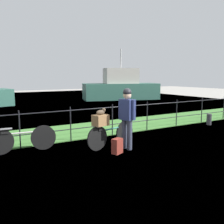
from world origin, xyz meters
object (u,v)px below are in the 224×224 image
object	(u,v)px
terrier_dog	(101,112)
cyclist_person	(127,113)
mooring_bollard	(209,119)
backpack_on_paving	(117,146)
wooden_crate	(100,120)
bicycle_parked	(22,139)
bicycle_main	(111,135)
moored_boat_near	(121,88)

from	to	relation	value
terrier_dog	cyclist_person	distance (m)	0.71
terrier_dog	mooring_bollard	distance (m)	5.58
cyclist_person	mooring_bollard	distance (m)	5.02
backpack_on_paving	mooring_bollard	distance (m)	5.45
mooring_bollard	wooden_crate	bearing A→B (deg)	-172.06
cyclist_person	bicycle_parked	distance (m)	2.88
bicycle_main	wooden_crate	bearing A→B (deg)	-167.03
mooring_bollard	moored_boat_near	xyz separation A→B (m)	(2.95, 11.24, 0.75)
backpack_on_paving	bicycle_main	bearing A→B (deg)	-128.85
wooden_crate	terrier_dog	world-z (taller)	terrier_dog
mooring_bollard	backpack_on_paving	bearing A→B (deg)	-166.20
bicycle_main	mooring_bollard	size ratio (longest dim) A/B	3.80
bicycle_main	cyclist_person	world-z (taller)	cyclist_person
mooring_bollard	moored_boat_near	bearing A→B (deg)	75.30
backpack_on_paving	bicycle_parked	size ratio (longest dim) A/B	0.23
backpack_on_paving	mooring_bollard	bearing A→B (deg)	171.66
terrier_dog	moored_boat_near	distance (m)	14.66
wooden_crate	moored_boat_near	bearing A→B (deg)	54.89
mooring_bollard	bicycle_parked	bearing A→B (deg)	179.21
bicycle_main	backpack_on_paving	distance (m)	0.67
backpack_on_paving	moored_boat_near	bearing A→B (deg)	-145.44
terrier_dog	mooring_bollard	xyz separation A→B (m)	(5.47, 0.76, -0.82)
wooden_crate	bicycle_parked	world-z (taller)	wooden_crate
backpack_on_paving	bicycle_parked	bearing A→B (deg)	-55.92
cyclist_person	moored_boat_near	xyz separation A→B (m)	(7.79, 12.32, -0.03)
cyclist_person	bicycle_main	bearing A→B (deg)	123.54
backpack_on_paving	mooring_bollard	size ratio (longest dim) A/B	0.89
wooden_crate	terrier_dog	bearing A→B (deg)	12.97
backpack_on_paving	mooring_bollard	world-z (taller)	mooring_bollard
terrier_dog	bicycle_parked	distance (m)	2.21
moored_boat_near	backpack_on_paving	bearing A→B (deg)	-123.31
wooden_crate	mooring_bollard	distance (m)	5.58
wooden_crate	mooring_bollard	world-z (taller)	wooden_crate
cyclist_person	moored_boat_near	size ratio (longest dim) A/B	0.25
mooring_bollard	moored_boat_near	distance (m)	11.65
bicycle_main	bicycle_parked	distance (m)	2.41
moored_boat_near	bicycle_parked	bearing A→B (deg)	-132.85
wooden_crate	bicycle_main	bearing A→B (deg)	12.97
terrier_dog	moored_boat_near	bearing A→B (deg)	54.96
terrier_dog	cyclist_person	bearing A→B (deg)	-26.70
bicycle_main	terrier_dog	size ratio (longest dim) A/B	5.28
moored_boat_near	terrier_dog	bearing A→B (deg)	-125.04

